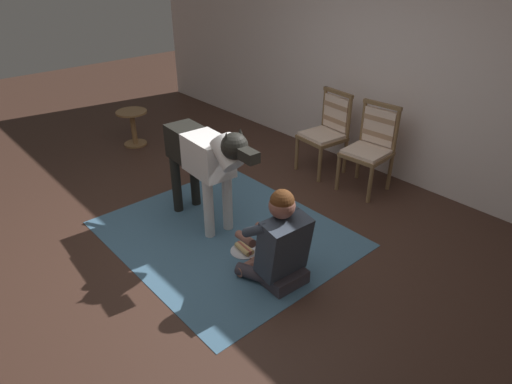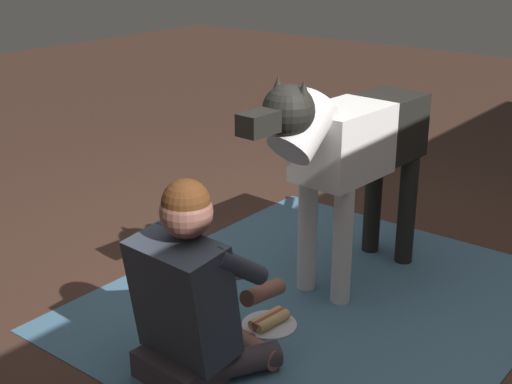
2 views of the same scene
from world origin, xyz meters
TOP-DOWN VIEW (x-y plane):
  - ground_plane at (0.00, 0.00)m, footprint 15.28×15.28m
  - area_rug at (-0.04, 0.13)m, footprint 2.24×1.93m
  - person_sitting_on_floor at (0.78, 0.05)m, footprint 0.65×0.58m
  - large_dog at (-0.30, 0.12)m, footprint 1.45×0.36m
  - hot_dog_on_plate at (0.30, 0.08)m, footprint 0.26×0.26m

SIDE VIEW (x-z plane):
  - ground_plane at x=0.00m, z-range 0.00..0.00m
  - area_rug at x=-0.04m, z-range 0.00..0.01m
  - hot_dog_on_plate at x=0.30m, z-range -0.01..0.06m
  - person_sitting_on_floor at x=0.78m, z-range -0.08..0.78m
  - large_dog at x=-0.30m, z-range 0.17..1.32m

